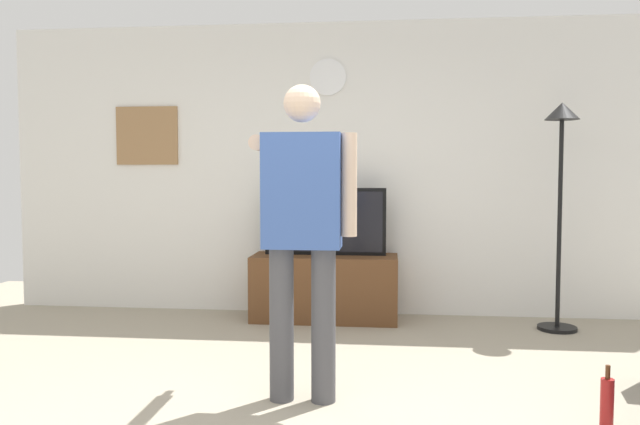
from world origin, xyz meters
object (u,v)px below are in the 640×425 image
Objects in this scene: beverage_bottle at (607,404)px; framed_picture at (147,136)px; television at (325,221)px; person_standing_nearer_lamp at (302,222)px; wall_clock at (328,77)px; floor_lamp at (561,168)px; tv_stand at (325,288)px.

framed_picture is at bearing 142.99° from beverage_bottle.
television is 1.80× the size of framed_picture.
person_standing_nearer_lamp is 5.29× the size of beverage_bottle.
floor_lamp is (1.97, -0.44, -0.84)m from wall_clock.
beverage_bottle is (1.67, -2.56, -2.05)m from wall_clock.
beverage_bottle is at bearing -98.26° from floor_lamp.
floor_lamp is at bearing -12.64° from wall_clock.
tv_stand is at bearing 175.57° from floor_lamp.
person_standing_nearer_lamp is 1.85m from beverage_bottle.
floor_lamp reaches higher than person_standing_nearer_lamp.
television is 3.18× the size of beverage_bottle.
tv_stand is 0.59m from television.
floor_lamp is (3.71, -0.45, -0.32)m from framed_picture.
tv_stand is at bearing -90.00° from television.
tv_stand is at bearing -9.63° from framed_picture.
framed_picture is at bearing 179.84° from wall_clock.
wall_clock reaches higher than floor_lamp.
floor_lamp reaches higher than beverage_bottle.
floor_lamp is at bearing 44.09° from person_standing_nearer_lamp.
tv_stand is at bearing 126.28° from beverage_bottle.
wall_clock reaches higher than television.
framed_picture is 4.53m from beverage_bottle.
television is at bearing 125.72° from beverage_bottle.
television is 0.60× the size of person_standing_nearer_lamp.
framed_picture reaches higher than television.
wall_clock is (0.00, 0.24, 1.31)m from television.
beverage_bottle is (1.67, -2.27, -0.15)m from tv_stand.
framed_picture reaches higher than beverage_bottle.
wall_clock is 0.99× the size of beverage_bottle.
wall_clock is 0.19× the size of person_standing_nearer_lamp.
beverage_bottle is (-0.31, -2.12, -1.21)m from floor_lamp.
framed_picture is 0.32× the size of floor_lamp.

